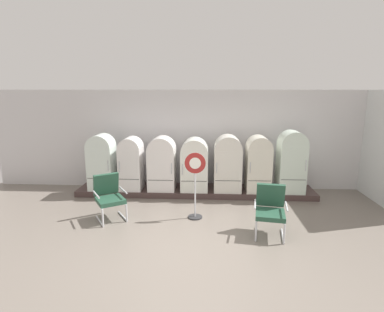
{
  "coord_description": "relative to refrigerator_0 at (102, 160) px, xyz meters",
  "views": [
    {
      "loc": [
        0.33,
        -5.07,
        2.82
      ],
      "look_at": [
        -0.08,
        2.75,
        1.12
      ],
      "focal_mm": 28.88,
      "sensor_mm": 36.0,
      "label": 1
    }
  ],
  "objects": [
    {
      "name": "refrigerator_3",
      "position": [
        2.5,
        0.04,
        -0.06
      ],
      "size": [
        0.72,
        0.72,
        1.4
      ],
      "color": "white",
      "rests_on": "display_plinth"
    },
    {
      "name": "sign_stand",
      "position": [
        2.59,
        -1.51,
        -0.21
      ],
      "size": [
        0.45,
        0.32,
        1.49
      ],
      "color": "#2D2D30",
      "rests_on": "ground"
    },
    {
      "name": "refrigerator_4",
      "position": [
        3.38,
        0.03,
        -0.01
      ],
      "size": [
        0.72,
        0.7,
        1.48
      ],
      "color": "silver",
      "rests_on": "display_plinth"
    },
    {
      "name": "armchair_right",
      "position": [
        4.09,
        -2.2,
        -0.4
      ],
      "size": [
        0.7,
        0.76,
        0.99
      ],
      "color": "silver",
      "rests_on": "ground"
    },
    {
      "name": "refrigerator_0",
      "position": [
        0.0,
        0.0,
        0.0
      ],
      "size": [
        0.66,
        0.64,
        1.49
      ],
      "color": "silver",
      "rests_on": "display_plinth"
    },
    {
      "name": "ground",
      "position": [
        2.52,
        -2.9,
        -0.96
      ],
      "size": [
        12.0,
        10.0,
        0.05
      ],
      "primitive_type": "cube",
      "color": "slate"
    },
    {
      "name": "display_plinth",
      "position": [
        2.52,
        0.13,
        -0.86
      ],
      "size": [
        6.41,
        0.95,
        0.15
      ],
      "primitive_type": "cube",
      "color": "#473532",
      "rests_on": "ground"
    },
    {
      "name": "back_wall",
      "position": [
        2.52,
        0.76,
        0.47
      ],
      "size": [
        11.76,
        0.12,
        2.8
      ],
      "color": "silver",
      "rests_on": "ground"
    },
    {
      "name": "refrigerator_1",
      "position": [
        0.8,
        0.01,
        -0.04
      ],
      "size": [
        0.59,
        0.66,
        1.42
      ],
      "color": "white",
      "rests_on": "display_plinth"
    },
    {
      "name": "refrigerator_2",
      "position": [
        1.63,
        0.02,
        -0.04
      ],
      "size": [
        0.72,
        0.68,
        1.44
      ],
      "color": "white",
      "rests_on": "display_plinth"
    },
    {
      "name": "refrigerator_6",
      "position": [
        5.04,
        -0.01,
        0.07
      ],
      "size": [
        0.68,
        0.62,
        1.62
      ],
      "color": "silver",
      "rests_on": "display_plinth"
    },
    {
      "name": "armchair_left",
      "position": [
        0.69,
        -1.62,
        -0.4
      ],
      "size": [
        0.84,
        0.87,
        0.99
      ],
      "color": "silver",
      "rests_on": "ground"
    },
    {
      "name": "refrigerator_5",
      "position": [
        4.19,
        0.03,
        -0.01
      ],
      "size": [
        0.63,
        0.69,
        1.47
      ],
      "color": "silver",
      "rests_on": "display_plinth"
    }
  ]
}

